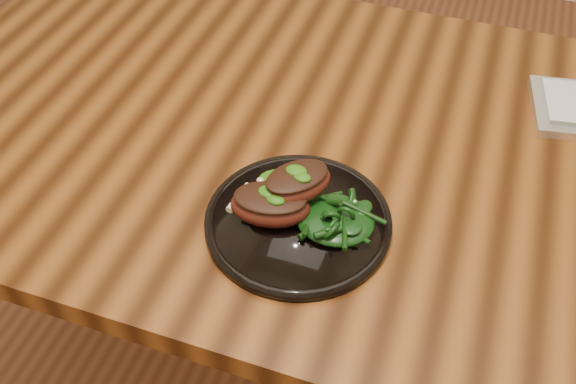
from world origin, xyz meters
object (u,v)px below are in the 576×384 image
(plate, at_px, (298,221))
(lamb_chop_front, at_px, (270,204))
(desk, at_px, (388,188))
(greens_heap, at_px, (335,216))

(plate, xyz_separation_m, lamb_chop_front, (-0.04, -0.01, 0.03))
(lamb_chop_front, bearing_deg, desk, 57.95)
(desk, xyz_separation_m, greens_heap, (-0.04, -0.19, 0.11))
(desk, height_order, plate, plate)
(lamb_chop_front, height_order, greens_heap, lamb_chop_front)
(desk, xyz_separation_m, plate, (-0.09, -0.19, 0.09))
(desk, bearing_deg, plate, -114.96)
(desk, distance_m, lamb_chop_front, 0.26)
(desk, height_order, greens_heap, greens_heap)
(lamb_chop_front, bearing_deg, plate, 13.62)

